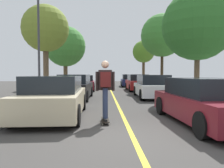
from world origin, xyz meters
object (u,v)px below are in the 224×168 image
object	(u,v)px
parked_car_left_nearest	(54,97)
parked_car_right_farthest	(129,81)
parked_car_right_near	(152,87)
street_tree_right_nearest	(198,25)
parked_car_left_far	(84,83)
skateboard	(105,120)
street_tree_right_far	(144,52)
parked_car_left_near	(75,87)
parked_car_right_nearest	(206,101)
skateboarder	(105,86)
parked_car_right_far	(138,83)
street_tree_right_near	(162,36)
streetlamp	(39,34)
street_tree_left_near	(65,47)
street_tree_left_nearest	(45,29)

from	to	relation	value
parked_car_left_nearest	parked_car_right_farthest	world-z (taller)	parked_car_right_farthest
parked_car_right_farthest	parked_car_right_near	bearing A→B (deg)	-90.00
parked_car_left_nearest	street_tree_right_nearest	distance (m)	8.92
parked_car_left_far	street_tree_right_nearest	size ratio (longest dim) A/B	0.73
skateboard	parked_car_right_farthest	bearing A→B (deg)	80.92
street_tree_right_far	parked_car_right_farthest	bearing A→B (deg)	-128.66
parked_car_left_nearest	parked_car_left_near	bearing A→B (deg)	89.98
parked_car_right_nearest	parked_car_left_near	bearing A→B (deg)	125.63
street_tree_right_far	skateboarder	distance (m)	22.40
parked_car_right_far	street_tree_right_nearest	world-z (taller)	street_tree_right_nearest
parked_car_left_nearest	parked_car_right_near	size ratio (longest dim) A/B	0.99
parked_car_right_far	street_tree_right_nearest	size ratio (longest dim) A/B	0.74
street_tree_right_near	street_tree_right_far	distance (m)	8.88
parked_car_left_far	street_tree_right_far	bearing A→B (deg)	51.13
street_tree_right_nearest	streetlamp	distance (m)	8.69
parked_car_right_farthest	parked_car_left_far	bearing A→B (deg)	-128.96
parked_car_right_nearest	street_tree_right_near	distance (m)	13.70
parked_car_right_far	parked_car_right_nearest	bearing A→B (deg)	-90.00
parked_car_left_nearest	street_tree_right_near	xyz separation A→B (m)	(6.92, 11.67, 4.18)
parked_car_left_near	parked_car_right_near	distance (m)	4.76
parked_car_right_farthest	street_tree_left_near	xyz separation A→B (m)	(-6.91, -2.83, 3.57)
parked_car_right_far	street_tree_right_far	distance (m)	9.81
street_tree_right_nearest	skateboard	size ratio (longest dim) A/B	7.08
street_tree_left_nearest	skateboard	world-z (taller)	street_tree_left_nearest
parked_car_right_nearest	parked_car_right_near	size ratio (longest dim) A/B	1.03
street_tree_left_nearest	street_tree_left_near	distance (m)	7.67
street_tree_right_far	skateboarder	bearing A→B (deg)	-103.50
parked_car_left_near	parked_car_right_near	xyz separation A→B (m)	(4.75, 0.43, -0.01)
skateboard	street_tree_right_far	bearing A→B (deg)	76.48
street_tree_right_near	street_tree_right_far	world-z (taller)	street_tree_right_near
street_tree_right_far	street_tree_left_nearest	bearing A→B (deg)	-124.52
parked_car_right_farthest	street_tree_right_nearest	distance (m)	14.01
skateboard	parked_car_left_far	bearing A→B (deg)	97.66
parked_car_right_near	parked_car_right_farthest	bearing A→B (deg)	90.00
street_tree_right_far	skateboard	bearing A→B (deg)	-103.52
parked_car_right_near	parked_car_right_far	distance (m)	5.82
streetlamp	parked_car_right_farthest	bearing A→B (deg)	64.34
parked_car_left_far	skateboarder	world-z (taller)	skateboarder
parked_car_right_far	street_tree_right_far	world-z (taller)	street_tree_right_far
street_tree_left_near	streetlamp	world-z (taller)	street_tree_left_near
street_tree_right_far	parked_car_left_far	bearing A→B (deg)	-128.87
parked_car_right_nearest	parked_car_right_farthest	bearing A→B (deg)	90.00
street_tree_left_near	street_tree_right_far	bearing A→B (deg)	31.38
street_tree_right_near	skateboard	bearing A→B (deg)	-112.23
parked_car_right_near	skateboarder	world-z (taller)	skateboarder
parked_car_right_nearest	parked_car_right_farthest	size ratio (longest dim) A/B	1.10
street_tree_right_near	street_tree_right_far	bearing A→B (deg)	90.00
parked_car_right_near	parked_car_right_farthest	size ratio (longest dim) A/B	1.06
street_tree_right_nearest	street_tree_right_far	distance (m)	16.11
parked_car_right_nearest	skateboarder	distance (m)	3.04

